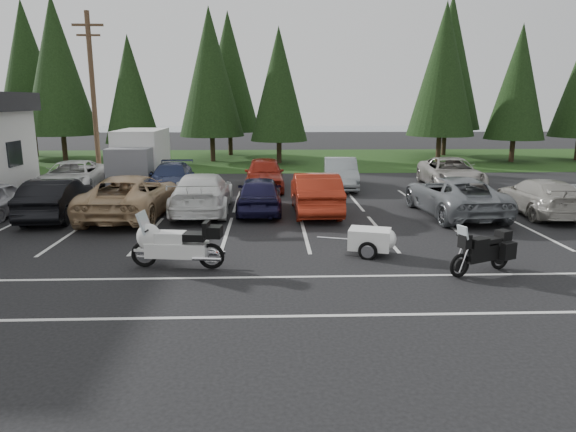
# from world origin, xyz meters

# --- Properties ---
(ground) EXTENTS (120.00, 120.00, 0.00)m
(ground) POSITION_xyz_m (0.00, 0.00, 0.00)
(ground) COLOR black
(ground) RESTS_ON ground
(grass_strip) EXTENTS (80.00, 16.00, 0.01)m
(grass_strip) POSITION_xyz_m (0.00, 24.00, 0.01)
(grass_strip) COLOR #183510
(grass_strip) RESTS_ON ground
(lake_water) EXTENTS (70.00, 50.00, 0.02)m
(lake_water) POSITION_xyz_m (4.00, 55.00, 0.00)
(lake_water) COLOR slate
(lake_water) RESTS_ON ground
(utility_pole) EXTENTS (1.60, 0.26, 9.00)m
(utility_pole) POSITION_xyz_m (-10.00, 12.00, 4.70)
(utility_pole) COLOR #473321
(utility_pole) RESTS_ON ground
(box_truck) EXTENTS (2.40, 5.60, 2.90)m
(box_truck) POSITION_xyz_m (-8.00, 12.50, 1.45)
(box_truck) COLOR silver
(box_truck) RESTS_ON ground
(stall_markings) EXTENTS (32.00, 16.00, 0.01)m
(stall_markings) POSITION_xyz_m (0.00, 2.00, 0.00)
(stall_markings) COLOR silver
(stall_markings) RESTS_ON ground
(conifer_2) EXTENTS (5.10, 5.10, 11.89)m
(conifer_2) POSITION_xyz_m (-16.00, 22.80, 6.95)
(conifer_2) COLOR #332316
(conifer_2) RESTS_ON ground
(conifer_3) EXTENTS (3.87, 3.87, 9.02)m
(conifer_3) POSITION_xyz_m (-10.50, 21.40, 5.27)
(conifer_3) COLOR #332316
(conifer_3) RESTS_ON ground
(conifer_4) EXTENTS (4.80, 4.80, 11.17)m
(conifer_4) POSITION_xyz_m (-5.00, 22.90, 6.53)
(conifer_4) COLOR #332316
(conifer_4) RESTS_ON ground
(conifer_5) EXTENTS (4.14, 4.14, 9.63)m
(conifer_5) POSITION_xyz_m (0.00, 21.60, 5.63)
(conifer_5) COLOR #332316
(conifer_5) RESTS_ON ground
(conifer_6) EXTENTS (4.93, 4.93, 11.48)m
(conifer_6) POSITION_xyz_m (12.00, 22.10, 6.71)
(conifer_6) COLOR #332316
(conifer_6) RESTS_ON ground
(conifer_7) EXTENTS (4.27, 4.27, 9.94)m
(conifer_7) POSITION_xyz_m (17.50, 21.80, 5.81)
(conifer_7) COLOR #332316
(conifer_7) RESTS_ON ground
(conifer_back_a) EXTENTS (5.28, 5.28, 12.30)m
(conifer_back_a) POSITION_xyz_m (-20.00, 27.00, 7.19)
(conifer_back_a) COLOR #332316
(conifer_back_a) RESTS_ON ground
(conifer_back_b) EXTENTS (4.97, 4.97, 11.58)m
(conifer_back_b) POSITION_xyz_m (-4.00, 27.50, 6.77)
(conifer_back_b) COLOR #332316
(conifer_back_b) RESTS_ON ground
(conifer_back_c) EXTENTS (5.50, 5.50, 12.81)m
(conifer_back_c) POSITION_xyz_m (14.00, 26.80, 7.49)
(conifer_back_c) COLOR #332316
(conifer_back_c) RESTS_ON ground
(car_near_1) EXTENTS (2.02, 4.88, 1.57)m
(car_near_1) POSITION_xyz_m (-9.02, 3.73, 0.78)
(car_near_1) COLOR black
(car_near_1) RESTS_ON ground
(car_near_2) EXTENTS (3.04, 6.15, 1.68)m
(car_near_2) POSITION_xyz_m (-6.17, 3.87, 0.84)
(car_near_2) COLOR tan
(car_near_2) RESTS_ON ground
(car_near_3) EXTENTS (2.38, 5.65, 1.63)m
(car_near_3) POSITION_xyz_m (-3.46, 4.59, 0.82)
(car_near_3) COLOR white
(car_near_3) RESTS_ON ground
(car_near_4) EXTENTS (1.82, 4.49, 1.53)m
(car_near_4) POSITION_xyz_m (-1.12, 4.53, 0.76)
(car_near_4) COLOR #171637
(car_near_4) RESTS_ON ground
(car_near_5) EXTENTS (1.84, 5.09, 1.67)m
(car_near_5) POSITION_xyz_m (1.16, 4.34, 0.83)
(car_near_5) COLOR #9F2714
(car_near_5) RESTS_ON ground
(car_near_6) EXTENTS (2.99, 5.83, 1.58)m
(car_near_6) POSITION_xyz_m (6.67, 3.75, 0.79)
(car_near_6) COLOR slate
(car_near_6) RESTS_ON ground
(car_near_7) EXTENTS (2.27, 5.11, 1.46)m
(car_near_7) POSITION_xyz_m (10.19, 3.73, 0.73)
(car_near_7) COLOR #A29E95
(car_near_7) RESTS_ON ground
(car_far_0) EXTENTS (3.05, 5.78, 1.55)m
(car_far_0) POSITION_xyz_m (-10.57, 9.58, 0.77)
(car_far_0) COLOR white
(car_far_0) RESTS_ON ground
(car_far_1) EXTENTS (2.14, 4.97, 1.42)m
(car_far_1) POSITION_xyz_m (-5.65, 9.55, 0.71)
(car_far_1) COLOR #1C2547
(car_far_1) RESTS_ON ground
(car_far_2) EXTENTS (1.99, 4.87, 1.65)m
(car_far_2) POSITION_xyz_m (-0.97, 10.03, 0.83)
(car_far_2) COLOR maroon
(car_far_2) RESTS_ON ground
(car_far_3) EXTENTS (2.02, 4.86, 1.56)m
(car_far_3) POSITION_xyz_m (3.00, 10.38, 0.78)
(car_far_3) COLOR gray
(car_far_3) RESTS_ON ground
(car_far_4) EXTENTS (3.07, 5.86, 1.57)m
(car_far_4) POSITION_xyz_m (8.81, 10.22, 0.79)
(car_far_4) COLOR #9F9991
(car_far_4) RESTS_ON ground
(touring_motorcycle) EXTENTS (2.97, 1.24, 1.60)m
(touring_motorcycle) POSITION_xyz_m (-3.24, -2.64, 0.80)
(touring_motorcycle) COLOR silver
(touring_motorcycle) RESTS_ON ground
(cargo_trailer) EXTENTS (1.96, 1.45, 0.81)m
(cargo_trailer) POSITION_xyz_m (2.26, -1.60, 0.40)
(cargo_trailer) COLOR white
(cargo_trailer) RESTS_ON ground
(adventure_motorcycle) EXTENTS (2.45, 1.71, 1.42)m
(adventure_motorcycle) POSITION_xyz_m (4.88, -3.37, 0.71)
(adventure_motorcycle) COLOR black
(adventure_motorcycle) RESTS_ON ground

